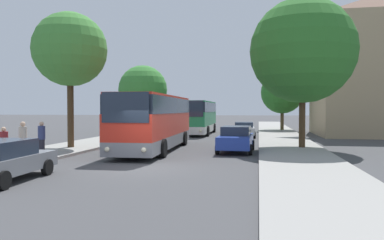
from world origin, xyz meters
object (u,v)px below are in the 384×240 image
at_px(pedestrian_waiting_far, 4,145).
at_px(tree_left_near, 143,90).
at_px(pedestrian_walking_back, 23,141).
at_px(bus_middle, 199,117).
at_px(tree_right_near, 303,51).
at_px(parked_car_right_far, 244,129).
at_px(pedestrian_waiting_near, 42,138).
at_px(parked_car_left_curb, 3,160).
at_px(tree_left_far, 70,50).
at_px(parked_car_right_near, 236,139).
at_px(bus_front, 155,121).
at_px(tree_right_mid, 282,92).

distance_m(pedestrian_waiting_far, tree_left_near, 26.00).
bearing_deg(pedestrian_waiting_far, pedestrian_walking_back, -58.21).
bearing_deg(tree_left_near, bus_middle, -17.93).
distance_m(pedestrian_waiting_far, tree_right_near, 17.75).
distance_m(parked_car_right_far, pedestrian_walking_back, 21.18).
bearing_deg(pedestrian_waiting_near, pedestrian_waiting_far, -72.18).
relative_size(pedestrian_waiting_near, tree_right_near, 0.19).
bearing_deg(pedestrian_walking_back, parked_car_left_curb, 171.49).
xyz_separation_m(tree_left_far, tree_right_near, (14.52, 2.52, -0.07)).
relative_size(bus_middle, parked_car_left_curb, 2.40).
xyz_separation_m(parked_car_left_curb, tree_left_near, (-3.91, 28.52, 3.99)).
distance_m(parked_car_right_near, pedestrian_walking_back, 11.60).
bearing_deg(pedestrian_waiting_far, bus_front, -81.29).
relative_size(bus_middle, parked_car_right_near, 2.38).
height_order(parked_car_left_curb, pedestrian_walking_back, pedestrian_walking_back).
bearing_deg(pedestrian_waiting_near, pedestrian_walking_back, -66.53).
xyz_separation_m(parked_car_right_far, tree_left_near, (-11.44, 5.59, 4.01)).
bearing_deg(tree_left_near, tree_left_far, -86.94).
xyz_separation_m(parked_car_right_far, pedestrian_waiting_far, (-9.63, -20.07, 0.23)).
xyz_separation_m(tree_left_near, tree_right_mid, (15.51, 5.14, -0.19)).
relative_size(parked_car_right_far, tree_right_mid, 0.68).
distance_m(parked_car_left_curb, tree_left_near, 29.06).
bearing_deg(tree_right_mid, pedestrian_waiting_near, -116.55).
xyz_separation_m(parked_car_right_far, tree_right_mid, (4.06, 10.73, 3.82)).
bearing_deg(bus_front, tree_left_near, 107.88).
xyz_separation_m(parked_car_right_far, pedestrian_waiting_near, (-9.77, -16.96, 0.31)).
height_order(bus_middle, pedestrian_waiting_near, bus_middle).
distance_m(bus_middle, pedestrian_waiting_far, 24.01).
height_order(bus_front, tree_left_near, tree_left_near).
xyz_separation_m(bus_middle, tree_right_mid, (8.78, 7.31, 2.76)).
xyz_separation_m(pedestrian_waiting_far, tree_right_near, (13.68, 10.01, 5.29)).
distance_m(bus_middle, pedestrian_waiting_near, 21.00).
xyz_separation_m(bus_middle, tree_right_near, (8.76, -13.48, 4.46)).
distance_m(tree_left_far, tree_right_near, 14.74).
relative_size(bus_middle, parked_car_right_far, 2.27).
distance_m(parked_car_left_curb, tree_right_mid, 35.80).
relative_size(bus_front, pedestrian_waiting_near, 6.67).
bearing_deg(bus_front, parked_car_right_near, -2.64).
distance_m(bus_front, parked_car_right_near, 5.13).
bearing_deg(parked_car_right_far, tree_left_near, -28.34).
xyz_separation_m(parked_car_left_curb, pedestrian_waiting_near, (-2.24, 5.97, 0.28)).
distance_m(bus_front, pedestrian_walking_back, 8.10).
relative_size(parked_car_right_near, pedestrian_waiting_far, 2.74).
bearing_deg(tree_right_near, parked_car_right_near, -151.50).
relative_size(parked_car_left_curb, parked_car_right_far, 0.95).
relative_size(parked_car_left_curb, tree_left_far, 0.52).
bearing_deg(bus_front, pedestrian_waiting_near, -136.88).
bearing_deg(tree_right_mid, bus_middle, -140.19).
xyz_separation_m(bus_front, tree_right_near, (9.07, 2.14, 4.45)).
bearing_deg(parked_car_left_curb, tree_left_far, 102.97).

